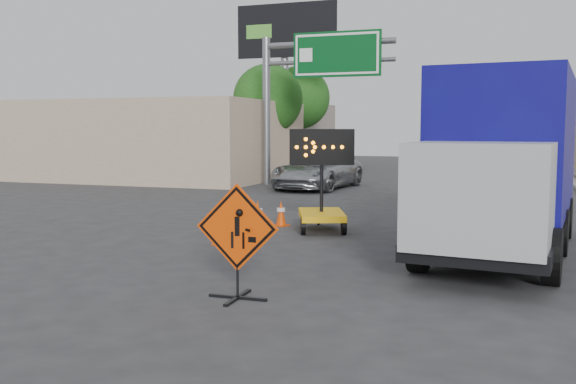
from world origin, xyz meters
The scene contains 14 objects.
ground centered at (0.00, 0.00, 0.00)m, with size 100.00×100.00×0.00m, color #2D2D30.
storefront_left_near centered at (-14.00, 20.00, 2.00)m, with size 14.00×10.00×4.00m, color tan.
storefront_left_far centered at (-15.00, 34.00, 2.20)m, with size 12.00×10.00×4.40m, color gray.
highway_gantry centered at (-4.43, 17.96, 5.07)m, with size 6.18×0.38×6.90m.
billboard centered at (-8.35, 25.87, 7.35)m, with size 6.10×0.54×9.85m.
tree_left_near centered at (-8.00, 22.00, 4.16)m, with size 3.71×3.71×6.03m.
tree_left_far centered at (-9.00, 30.00, 4.60)m, with size 4.10×4.10×6.66m.
construction_sign centered at (0.55, -1.06, 0.95)m, with size 1.36×0.96×1.80m.
arrow_board centered at (-0.14, 5.76, 0.60)m, with size 1.70×2.12×2.62m.
pickup_truck centered at (-3.65, 16.84, 0.77)m, with size 2.57×5.57×1.55m, color #A3A5AA.
box_truck centered at (4.32, 4.35, 1.72)m, with size 3.17×8.18×3.79m.
cone_a centered at (-1.77, 3.12, 0.33)m, with size 0.40×0.40×0.66m.
cone_b centered at (-1.77, 5.38, 0.39)m, with size 0.51×0.51×0.78m.
cone_c centered at (-1.41, 6.18, 0.35)m, with size 0.46×0.46×0.70m.
Camera 1 is at (4.56, -9.97, 2.65)m, focal length 40.00 mm.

